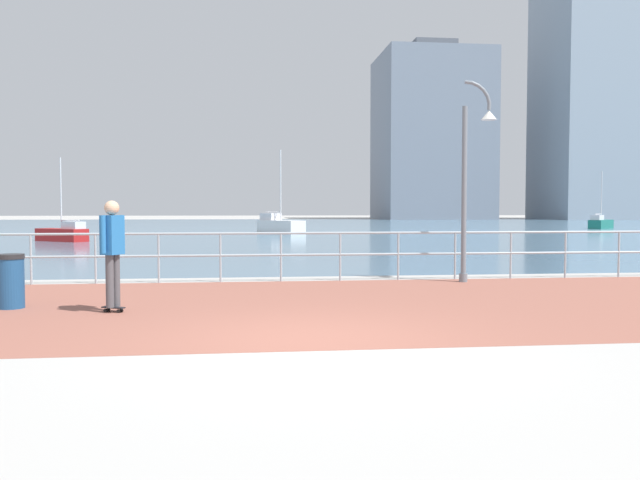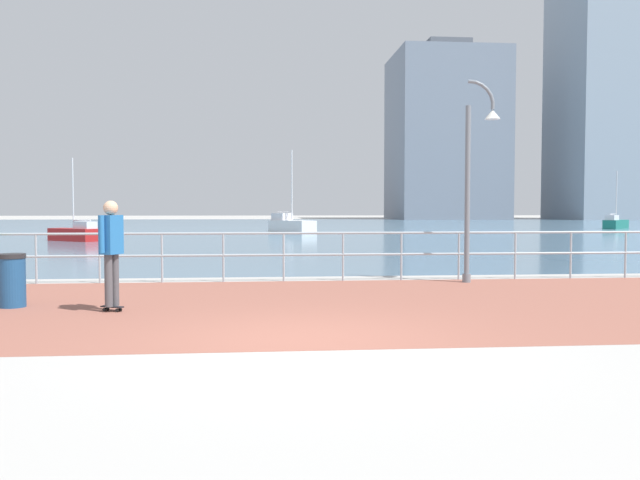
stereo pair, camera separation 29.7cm
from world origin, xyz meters
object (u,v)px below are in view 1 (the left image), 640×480
Objects in this scene: skateboarder at (112,245)px; sailboat_ivory at (63,233)px; sailboat_teal at (601,223)px; lamppost at (472,171)px; sailboat_gray at (279,225)px; trash_bin at (11,281)px.

skateboarder is 0.42× the size of sailboat_ivory.
lamppost is at bearing -123.31° from sailboat_teal.
skateboarder is at bearing -153.96° from lamppost.
skateboarder is at bearing -73.43° from sailboat_ivory.
sailboat_ivory is 0.89× the size of sailboat_teal.
sailboat_gray is at bearing 95.11° from lamppost.
sailboat_gray is 1.33× the size of sailboat_ivory.
trash_bin is at bearing -100.66° from sailboat_gray.
trash_bin is 0.21× the size of sailboat_ivory.
sailboat_gray reaches higher than sailboat_teal.
lamppost is 9.89m from trash_bin.
skateboarder reaches higher than trash_bin.
sailboat_gray is at bearing 82.47° from skateboarder.
lamppost is 31.30m from sailboat_gray.
sailboat_gray is (4.59, 34.71, -0.56)m from skateboarder.
lamppost is 45.47m from sailboat_teal.
lamppost is at bearing -54.71° from sailboat_ivory.
sailboat_gray reaches higher than skateboarder.
skateboarder is at bearing -127.87° from sailboat_teal.
sailboat_ivory reaches higher than trash_bin.
lamppost is 0.80× the size of sailboat_gray.
lamppost reaches higher than trash_bin.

